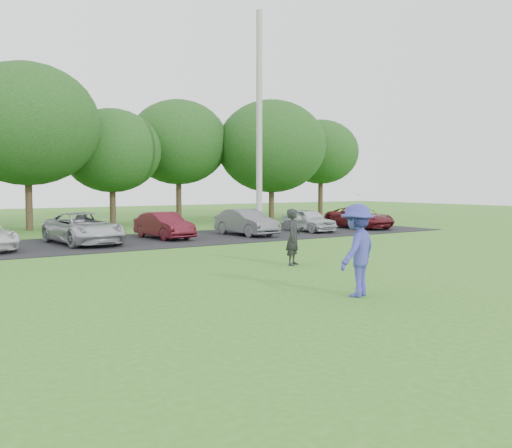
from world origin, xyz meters
The scene contains 7 objects.
ground centered at (0.00, 0.00, 0.00)m, with size 100.00×100.00×0.00m, color #336E1F.
parking_lot centered at (0.00, 13.00, 0.01)m, with size 32.00×6.50×0.03m, color black.
utility_pole centered at (6.33, 12.58, 5.19)m, with size 0.28×0.28×10.38m, color #9D9D98.
frisbee_player centered at (-0.23, -0.70, 0.99)m, with size 1.47×1.17×2.21m.
camera_bystander centered at (1.53, 3.79, 0.84)m, with size 0.73×0.68×1.68m.
parked_cars centered at (-1.54, 12.92, 0.62)m, with size 28.23×4.75×1.24m.
tree_row centered at (1.51, 22.76, 4.91)m, with size 42.39×9.85×8.64m.
Camera 1 is at (-8.80, -9.50, 2.40)m, focal length 40.00 mm.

